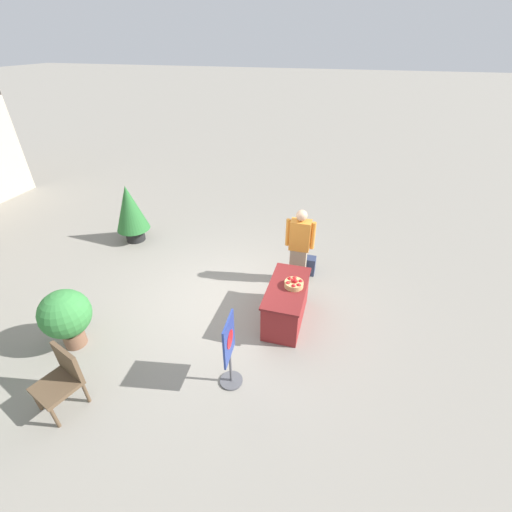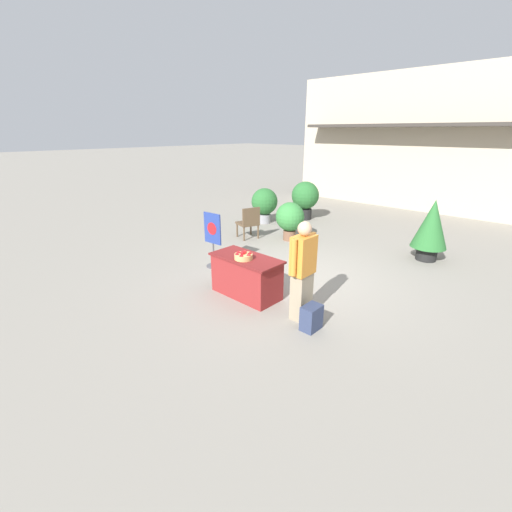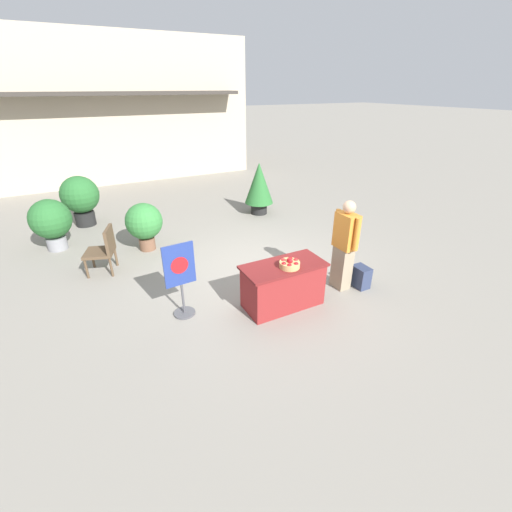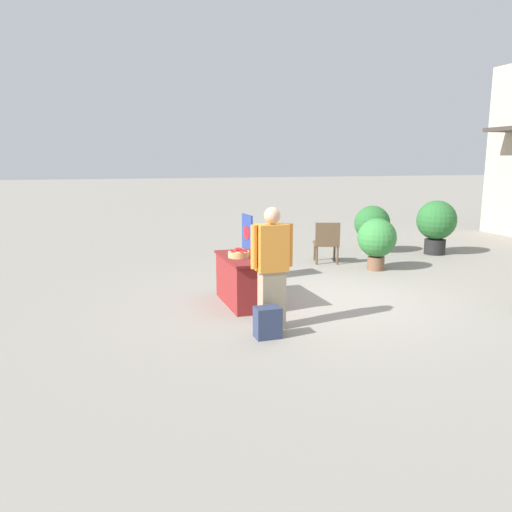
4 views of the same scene
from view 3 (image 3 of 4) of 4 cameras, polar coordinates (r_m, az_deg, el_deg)
ground_plane at (r=7.17m, az=0.02°, el=-2.46°), size 120.00×120.00×0.00m
storefront_building at (r=16.68m, az=-22.74°, el=21.71°), size 10.15×5.48×5.23m
display_table at (r=5.92m, az=4.52°, el=-4.85°), size 1.42×0.68×0.79m
apple_basket at (r=5.63m, az=5.62°, el=-1.29°), size 0.34×0.34×0.16m
person_visitor at (r=6.42m, az=14.54°, el=1.77°), size 0.26×0.61×1.71m
backpack at (r=6.82m, az=17.05°, el=-3.33°), size 0.24×0.34×0.42m
poster_board at (r=5.65m, az=-12.43°, el=-3.75°), size 0.51×0.36×1.30m
patio_chair at (r=7.57m, az=-24.03°, el=1.20°), size 0.70×0.70×0.96m
potted_plant_near_right at (r=10.22m, az=0.51°, el=11.71°), size 0.84×0.84×1.52m
potted_plant_far_left at (r=8.26m, az=-18.14°, el=5.31°), size 0.83×0.83×1.12m
potted_plant_near_left at (r=10.44m, az=-27.24°, el=8.75°), size 0.98×0.98×1.35m
potted_plant_far_right at (r=9.14m, az=-31.01°, el=5.06°), size 0.90×0.90×1.20m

